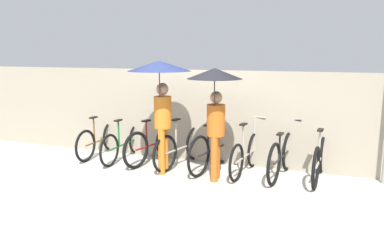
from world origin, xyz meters
TOP-DOWN VIEW (x-y plane):
  - ground_plane at (0.00, 0.00)m, footprint 30.00×30.00m
  - back_wall at (0.00, 1.90)m, footprint 12.57×0.12m
  - parked_bicycle_0 at (-2.28, 1.49)m, footprint 0.44×1.66m
  - parked_bicycle_1 at (-1.63, 1.43)m, footprint 0.44×1.76m
  - parked_bicycle_2 at (-0.98, 1.44)m, footprint 0.56×1.71m
  - parked_bicycle_3 at (-0.32, 1.43)m, footprint 0.59×1.74m
  - parked_bicycle_4 at (0.33, 1.42)m, footprint 0.54×1.79m
  - parked_bicycle_5 at (0.98, 1.38)m, footprint 0.44×1.64m
  - parked_bicycle_6 at (1.63, 1.39)m, footprint 0.44×1.70m
  - parked_bicycle_7 at (2.28, 1.46)m, footprint 0.44×1.72m
  - pedestrian_leading at (-0.48, 0.80)m, footprint 1.13×1.13m
  - pedestrian_center at (0.55, 0.76)m, footprint 0.94×0.94m

SIDE VIEW (x-z plane):
  - ground_plane at x=0.00m, z-range 0.00..0.00m
  - parked_bicycle_1 at x=-1.63m, z-range -0.19..0.90m
  - parked_bicycle_0 at x=-2.28m, z-range -0.13..0.85m
  - parked_bicycle_5 at x=0.98m, z-range -0.15..0.87m
  - parked_bicycle_3 at x=-0.32m, z-range -0.11..0.87m
  - parked_bicycle_2 at x=-0.98m, z-range -0.12..0.88m
  - parked_bicycle_7 at x=2.28m, z-range -0.17..0.93m
  - parked_bicycle_6 at x=1.63m, z-range -0.12..0.89m
  - parked_bicycle_4 at x=0.33m, z-range -0.13..0.93m
  - back_wall at x=0.00m, z-range 0.00..1.89m
  - pedestrian_center at x=0.55m, z-range 0.54..2.53m
  - pedestrian_leading at x=-0.48m, z-range 0.65..2.75m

